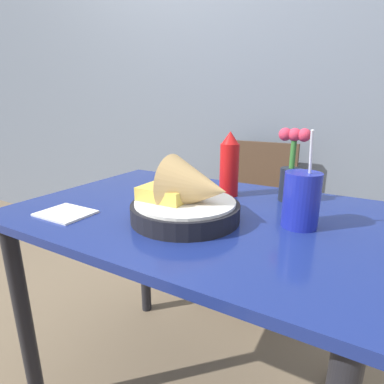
{
  "coord_description": "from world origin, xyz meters",
  "views": [
    {
      "loc": [
        0.43,
        -0.76,
        1.05
      ],
      "look_at": [
        0.02,
        -0.03,
        0.8
      ],
      "focal_mm": 28.0,
      "sensor_mm": 36.0,
      "label": 1
    }
  ],
  "objects_px": {
    "flower_vase": "(291,170)",
    "chair_far_window": "(253,205)",
    "food_basket": "(189,199)",
    "drink_cup": "(301,202)",
    "ketchup_bottle": "(229,165)"
  },
  "relations": [
    {
      "from": "food_basket",
      "to": "ketchup_bottle",
      "type": "relative_size",
      "value": 1.35
    },
    {
      "from": "food_basket",
      "to": "drink_cup",
      "type": "bearing_deg",
      "value": 21.3
    },
    {
      "from": "ketchup_bottle",
      "to": "food_basket",
      "type": "bearing_deg",
      "value": -89.4
    },
    {
      "from": "ketchup_bottle",
      "to": "drink_cup",
      "type": "bearing_deg",
      "value": -32.46
    },
    {
      "from": "food_basket",
      "to": "flower_vase",
      "type": "height_order",
      "value": "flower_vase"
    },
    {
      "from": "drink_cup",
      "to": "flower_vase",
      "type": "xyz_separation_m",
      "value": [
        -0.07,
        0.21,
        0.04
      ]
    },
    {
      "from": "chair_far_window",
      "to": "drink_cup",
      "type": "bearing_deg",
      "value": -64.53
    },
    {
      "from": "ketchup_bottle",
      "to": "flower_vase",
      "type": "distance_m",
      "value": 0.2
    },
    {
      "from": "ketchup_bottle",
      "to": "flower_vase",
      "type": "xyz_separation_m",
      "value": [
        0.2,
        0.04,
        -0.0
      ]
    },
    {
      "from": "drink_cup",
      "to": "flower_vase",
      "type": "relative_size",
      "value": 1.06
    },
    {
      "from": "flower_vase",
      "to": "chair_far_window",
      "type": "bearing_deg",
      "value": 117.84
    },
    {
      "from": "food_basket",
      "to": "flower_vase",
      "type": "xyz_separation_m",
      "value": [
        0.2,
        0.32,
        0.04
      ]
    },
    {
      "from": "chair_far_window",
      "to": "drink_cup",
      "type": "distance_m",
      "value": 0.91
    },
    {
      "from": "ketchup_bottle",
      "to": "drink_cup",
      "type": "height_order",
      "value": "drink_cup"
    },
    {
      "from": "chair_far_window",
      "to": "food_basket",
      "type": "distance_m",
      "value": 0.94
    }
  ]
}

